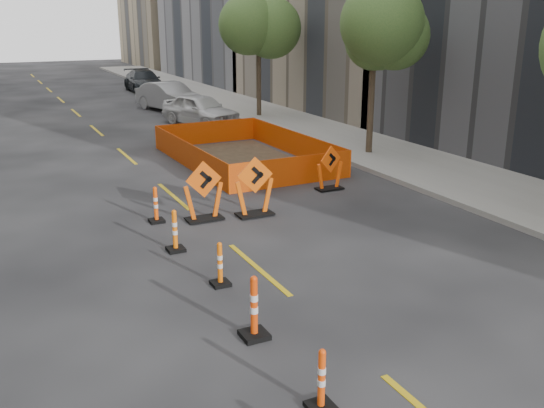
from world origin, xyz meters
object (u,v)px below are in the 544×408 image
channelizer_5 (175,230)px  chevron_sign_right (330,168)px  parked_car_far (144,81)px  channelizer_4 (220,264)px  parked_car_near (200,110)px  chevron_sign_left (204,191)px  chevron_sign_center (255,186)px  channelizer_6 (156,205)px  channelizer_3 (254,307)px  parked_car_mid (169,97)px  channelizer_2 (322,380)px

channelizer_5 → chevron_sign_right: 6.48m
chevron_sign_right → parked_car_far: bearing=72.6°
channelizer_4 → parked_car_near: (5.89, 17.60, 0.31)m
channelizer_5 → chevron_sign_right: chevron_sign_right is taller
chevron_sign_left → chevron_sign_center: bearing=-8.9°
channelizer_6 → channelizer_5: bearing=-94.4°
channelizer_6 → parked_car_near: 14.55m
channelizer_4 → parked_car_near: 18.57m
channelizer_3 → chevron_sign_center: size_ratio=0.69×
chevron_sign_left → channelizer_5: bearing=-126.3°
chevron_sign_left → channelizer_4: bearing=-104.6°
parked_car_mid → parked_car_far: parked_car_mid is taller
channelizer_2 → chevron_sign_right: 11.01m
chevron_sign_right → channelizer_5: bearing=-168.6°
chevron_sign_center → parked_car_near: bearing=81.4°
parked_car_far → channelizer_3: bearing=-99.6°
channelizer_2 → chevron_sign_right: (5.81, 9.35, 0.23)m
channelizer_6 → chevron_sign_left: chevron_sign_left is taller
channelizer_2 → parked_car_near: size_ratio=0.21×
channelizer_5 → channelizer_2: bearing=-89.9°
channelizer_3 → chevron_sign_right: 9.24m
chevron_sign_left → chevron_sign_center: size_ratio=0.99×
channelizer_3 → channelizer_4: (0.25, 2.17, -0.10)m
parked_car_near → channelizer_3: bearing=-126.1°
channelizer_2 → chevron_sign_center: 8.48m
parked_car_near → channelizer_4: bearing=-127.3°
channelizer_6 → chevron_sign_right: bearing=6.7°
channelizer_2 → channelizer_6: bearing=89.0°
chevron_sign_left → chevron_sign_center: (1.35, -0.23, 0.01)m
channelizer_6 → channelizer_2: bearing=-91.0°
channelizer_4 → parked_car_near: parked_car_near is taller
channelizer_4 → chevron_sign_center: size_ratio=0.56×
chevron_sign_left → parked_car_far: 28.89m
channelizer_2 → channelizer_4: 4.35m
channelizer_4 → chevron_sign_right: size_ratio=0.66×
chevron_sign_right → chevron_sign_center: bearing=-171.8°
channelizer_2 → chevron_sign_right: bearing=58.1°
chevron_sign_right → channelizer_4: bearing=-152.6°
parked_car_near → parked_car_far: (1.04, 14.62, -0.02)m
channelizer_6 → parked_car_mid: (6.00, 18.51, 0.31)m
parked_car_near → parked_car_mid: bearing=70.8°
channelizer_6 → chevron_sign_right: chevron_sign_right is taller
channelizer_5 → parked_car_near: size_ratio=0.22×
channelizer_2 → channelizer_4: bearing=86.9°
channelizer_3 → chevron_sign_right: size_ratio=0.81×
channelizer_3 → chevron_sign_center: (2.69, 5.87, 0.26)m
channelizer_2 → channelizer_5: bearing=90.1°
chevron_sign_center → chevron_sign_right: bearing=28.0°
channelizer_4 → chevron_sign_center: 4.44m
chevron_sign_left → parked_car_far: bearing=79.3°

